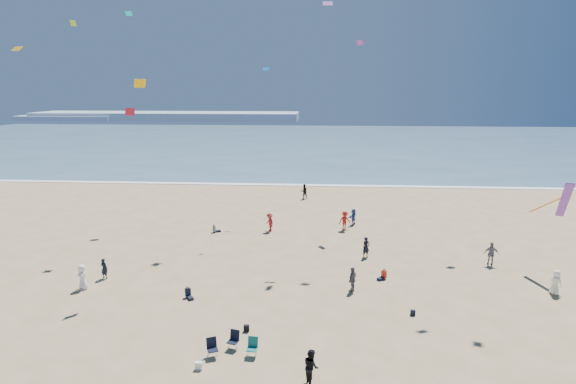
{
  "coord_description": "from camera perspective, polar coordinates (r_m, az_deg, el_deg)",
  "views": [
    {
      "loc": [
        3.68,
        -16.73,
        13.51
      ],
      "look_at": [
        2.0,
        8.0,
        7.7
      ],
      "focal_mm": 28.0,
      "sensor_mm": 36.0,
      "label": 1
    }
  ],
  "objects": [
    {
      "name": "navy_bag",
      "position": [
        29.18,
        15.57,
        -14.54
      ],
      "size": [
        0.28,
        0.18,
        0.34
      ],
      "primitive_type": "cube",
      "color": "black",
      "rests_on": "ground"
    },
    {
      "name": "white_tote",
      "position": [
        23.97,
        -11.26,
        -20.82
      ],
      "size": [
        0.35,
        0.2,
        0.4
      ],
      "primitive_type": "cube",
      "color": "white",
      "rests_on": "ground"
    },
    {
      "name": "ocean",
      "position": [
        112.6,
        2.01,
        6.31
      ],
      "size": [
        220.0,
        100.0,
        0.06
      ],
      "primitive_type": "cube",
      "color": "#476B84",
      "rests_on": "ground"
    },
    {
      "name": "chair_cluster",
      "position": [
        24.63,
        -7.07,
        -18.8
      ],
      "size": [
        2.72,
        1.57,
        1.0
      ],
      "color": "black",
      "rests_on": "ground"
    },
    {
      "name": "black_backpack",
      "position": [
        26.66,
        -5.3,
        -16.85
      ],
      "size": [
        0.3,
        0.22,
        0.38
      ],
      "primitive_type": "cube",
      "color": "black",
      "rests_on": "ground"
    },
    {
      "name": "kites_aloft",
      "position": [
        30.2,
        14.38,
        14.63
      ],
      "size": [
        40.87,
        40.93,
        26.88
      ],
      "color": "#6226A1",
      "rests_on": "ground"
    },
    {
      "name": "seated_group",
      "position": [
        27.5,
        -2.86,
        -15.25
      ],
      "size": [
        15.65,
        31.94,
        0.84
      ],
      "color": "white",
      "rests_on": "ground"
    },
    {
      "name": "headland_near",
      "position": [
        209.6,
        -26.06,
        8.45
      ],
      "size": [
        40.0,
        14.0,
        2.0
      ],
      "primitive_type": "cube",
      "color": "#7A8EA8",
      "rests_on": "ground"
    },
    {
      "name": "surf_line",
      "position": [
        63.29,
        0.47,
        0.9
      ],
      "size": [
        220.0,
        1.2,
        0.08
      ],
      "primitive_type": "cube",
      "color": "white",
      "rests_on": "ground"
    },
    {
      "name": "standing_flyers",
      "position": [
        34.94,
        7.48,
        -8.12
      ],
      "size": [
        32.77,
        42.78,
        1.92
      ],
      "color": "white",
      "rests_on": "ground"
    },
    {
      "name": "headland_far",
      "position": [
        197.65,
        -15.11,
        9.29
      ],
      "size": [
        110.0,
        20.0,
        3.2
      ],
      "primitive_type": "cube",
      "color": "#7A8EA8",
      "rests_on": "ground"
    }
  ]
}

